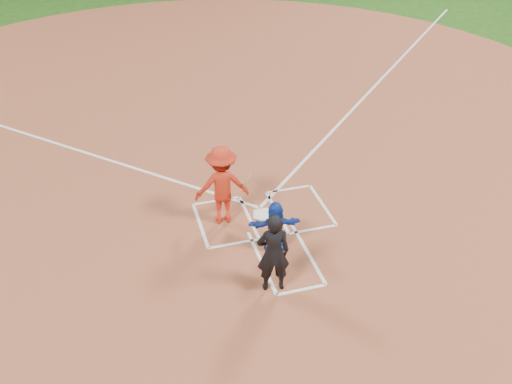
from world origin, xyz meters
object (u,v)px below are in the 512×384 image
object	(u,v)px
catcher	(275,227)
batter_at_plate	(222,185)
umpire	(273,253)
home_plate	(263,214)

from	to	relation	value
catcher	batter_at_plate	bearing A→B (deg)	-51.05
catcher	umpire	distance (m)	1.28
home_plate	catcher	size ratio (longest dim) A/B	0.47
home_plate	batter_at_plate	world-z (taller)	batter_at_plate
batter_at_plate	catcher	bearing A→B (deg)	-59.32
umpire	batter_at_plate	size ratio (longest dim) A/B	0.93
home_plate	catcher	bearing A→B (deg)	84.28
home_plate	catcher	distance (m)	1.52
home_plate	umpire	xyz separation A→B (m)	(-0.56, -2.55, 0.93)
catcher	umpire	bearing A→B (deg)	78.47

